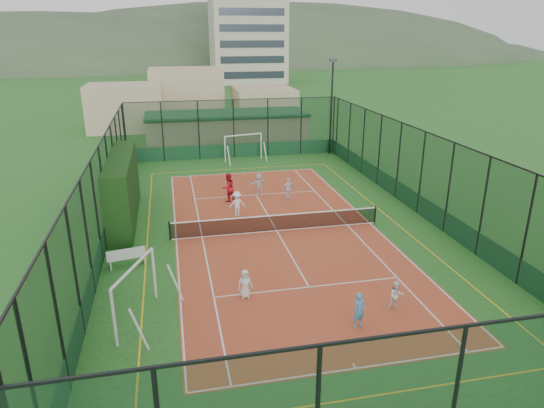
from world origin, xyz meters
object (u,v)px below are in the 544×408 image
Objects in this scene: child_near_right at (396,295)px; apartment_tower at (247,7)px; child_far_left at (237,204)px; futsal_goal_near at (136,294)px; child_far_back at (259,184)px; child_near_left at (245,284)px; white_bench at (127,256)px; child_far_right at (288,189)px; clubhouse at (227,129)px; coach at (228,187)px; child_near_mid at (359,310)px; floodlight_ne at (331,108)px; futsal_goal_far at (243,148)px.

apartment_tower is at bearing 89.85° from child_near_right.
child_far_left reaches higher than child_near_right.
child_far_back is (7.31, 13.94, -0.39)m from futsal_goal_near.
child_far_back is (3.04, 13.17, 0.10)m from child_near_left.
white_bench is at bearing 31.11° from futsal_goal_near.
child_near_left is at bearing -57.00° from futsal_goal_near.
child_near_left is 12.59m from child_far_right.
futsal_goal_near is at bearing 177.80° from child_near_right.
white_bench is 1.22× the size of child_far_back.
clubhouse is at bearing -101.71° from child_far_left.
coach is (5.83, 8.19, 0.45)m from white_bench.
clubhouse is 10.30× the size of child_far_right.
child_near_mid is 16.18m from child_far_back.
coach reaches higher than white_bench.
floodlight_ne is 5.71× the size of child_far_back.
child_far_back is at bearing -55.89° from child_far_right.
child_near_right is (9.98, -1.37, -0.50)m from futsal_goal_near.
child_far_right is at bearing -120.06° from floodlight_ne.
apartment_tower is 24.81× the size of child_near_right.
child_far_right is 1.02× the size of child_far_back.
child_far_right is at bearing 66.11° from child_near_mid.
white_bench is 0.51× the size of futsal_goal_near.
child_far_left is at bearing -126.97° from floodlight_ne.
child_far_back is (2.02, 3.75, -0.04)m from child_far_left.
apartment_tower is 8.80× the size of futsal_goal_far.
apartment_tower is 16.11× the size of coach.
child_near_left is at bearing 53.87° from child_far_right.
child_near_left is at bearing 121.47° from child_near_mid.
futsal_goal_far is 1.83× the size of coach.
coach reaches higher than child_far_back.
child_near_left is 1.04× the size of child_near_right.
child_near_mid is (-7.63, -26.25, -3.41)m from floodlight_ne.
child_far_right is (1.27, -10.77, -0.35)m from futsal_goal_far.
coach is (-10.57, -11.07, -3.18)m from floodlight_ne.
child_far_back is (0.21, -15.49, -0.84)m from clubhouse.
child_near_mid is (-11.03, -91.65, -14.29)m from apartment_tower.
floodlight_ne reaches higher than futsal_goal_near.
child_far_left reaches higher than white_bench.
futsal_goal_near is 15.75m from child_far_back.
floodlight_ne is 10.47m from clubhouse.
child_far_left is at bearing -113.73° from futsal_goal_far.
apartment_tower is at bearing -122.70° from child_far_back.
clubhouse reaches higher than coach.
futsal_goal_far is 9.29m from child_far_back.
futsal_goal_near is (0.69, -4.77, 0.62)m from white_bench.
child_near_right is (10.67, -6.13, 0.12)m from white_bench.
child_far_back is at bearing -124.67° from child_far_left.
child_far_right is (3.71, 2.25, -0.03)m from child_far_left.
clubhouse is 6.27m from futsal_goal_far.
futsal_goal_far reaches higher than child_far_left.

